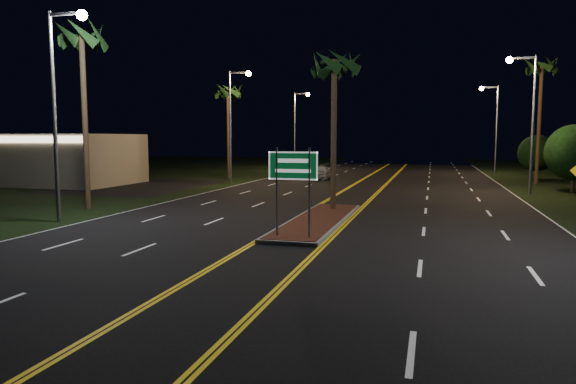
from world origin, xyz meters
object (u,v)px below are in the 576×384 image
(commercial_building, at_px, (40,159))
(streetlight_left_far, at_px, (298,121))
(palm_median, at_px, (334,64))
(shrub_mid, at_px, (575,152))
(highway_sign, at_px, (293,174))
(streetlight_right_far, at_px, (493,119))
(median_island, at_px, (318,220))
(streetlight_left_mid, at_px, (235,113))
(palm_right_far, at_px, (542,68))
(streetlight_right_mid, at_px, (527,108))
(streetlight_left_near, at_px, (61,92))
(palm_left_far, at_px, (228,92))
(shrub_far, at_px, (537,153))
(palm_left_near, at_px, (82,39))
(car_near, at_px, (321,171))
(car_far, at_px, (296,165))

(commercial_building, xyz_separation_m, streetlight_left_far, (15.39, 24.01, 3.65))
(palm_median, height_order, shrub_mid, palm_median)
(highway_sign, distance_m, streetlight_right_far, 40.74)
(commercial_building, distance_m, shrub_mid, 40.21)
(median_island, relative_size, streetlight_left_mid, 1.14)
(streetlight_left_mid, bearing_deg, palm_right_far, 14.37)
(median_island, height_order, palm_right_far, palm_right_far)
(streetlight_left_far, xyz_separation_m, streetlight_right_mid, (21.23, -22.00, 0.00))
(commercial_building, height_order, streetlight_left_near, streetlight_left_near)
(highway_sign, height_order, commercial_building, commercial_building)
(palm_left_far, height_order, palm_right_far, palm_right_far)
(streetlight_left_near, relative_size, streetlight_right_mid, 1.00)
(highway_sign, relative_size, palm_median, 0.39)
(median_island, xyz_separation_m, shrub_far, (13.80, 29.00, 2.25))
(palm_left_near, bearing_deg, car_near, 71.24)
(palm_median, distance_m, palm_left_near, 12.82)
(palm_left_far, bearing_deg, shrub_far, 16.74)
(palm_right_far, bearing_deg, palm_median, -123.28)
(palm_left_near, distance_m, car_far, 31.27)
(highway_sign, distance_m, shrub_far, 35.96)
(streetlight_left_mid, distance_m, palm_left_near, 16.39)
(streetlight_left_mid, distance_m, streetlight_left_far, 20.00)
(car_near, bearing_deg, palm_left_far, -165.73)
(streetlight_left_far, height_order, streetlight_right_far, same)
(commercial_building, height_order, streetlight_left_far, streetlight_left_far)
(palm_left_far, bearing_deg, palm_left_near, -89.14)
(car_near, bearing_deg, commercial_building, -156.67)
(streetlight_left_near, bearing_deg, palm_left_far, 95.21)
(streetlight_left_mid, distance_m, palm_median, 17.25)
(shrub_mid, bearing_deg, car_far, 148.81)
(palm_median, distance_m, car_far, 29.82)
(streetlight_left_mid, bearing_deg, highway_sign, -63.41)
(highway_sign, relative_size, car_near, 0.73)
(highway_sign, distance_m, streetlight_left_far, 42.67)
(palm_left_far, bearing_deg, palm_median, -53.82)
(streetlight_left_near, bearing_deg, streetlight_right_far, 60.81)
(median_island, relative_size, car_far, 2.03)
(palm_left_far, xyz_separation_m, palm_right_far, (25.60, 2.00, 1.40))
(streetlight_right_mid, distance_m, palm_left_near, 27.19)
(median_island, xyz_separation_m, car_near, (-4.87, 23.47, 0.65))
(streetlight_right_mid, xyz_separation_m, car_far, (-19.90, 16.10, -4.81))
(palm_right_far, bearing_deg, car_near, 178.46)
(highway_sign, height_order, car_near, highway_sign)
(palm_median, height_order, palm_left_far, palm_left_far)
(streetlight_right_far, height_order, palm_median, streetlight_right_far)
(palm_median, bearing_deg, median_island, -90.00)
(commercial_building, height_order, palm_right_far, palm_right_far)
(palm_right_far, relative_size, car_far, 2.04)
(streetlight_right_mid, bearing_deg, shrub_mid, 30.56)
(streetlight_right_far, distance_m, palm_left_far, 27.36)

